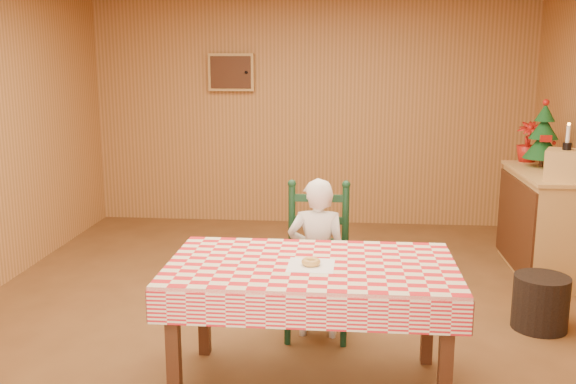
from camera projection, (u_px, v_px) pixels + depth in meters
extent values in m
plane|color=brown|center=(286.00, 324.00, 4.71)|extent=(6.00, 6.00, 0.00)
cube|color=#B57B41|center=(310.00, 112.00, 7.36)|extent=(5.00, 0.10, 2.60)
cube|color=tan|center=(231.00, 72.00, 7.29)|extent=(0.52, 0.08, 0.42)
cube|color=#482513|center=(231.00, 72.00, 7.25)|extent=(0.46, 0.02, 0.36)
sphere|color=black|center=(246.00, 72.00, 7.22)|extent=(0.04, 0.04, 0.04)
cube|color=#482513|center=(311.00, 271.00, 3.67)|extent=(1.60, 0.90, 0.06)
cube|color=#482513|center=(174.00, 356.00, 3.45)|extent=(0.07, 0.07, 0.69)
cube|color=#482513|center=(445.00, 367.00, 3.32)|extent=(0.07, 0.07, 0.69)
cube|color=#482513|center=(204.00, 304.00, 4.17)|extent=(0.07, 0.07, 0.69)
cube|color=#482513|center=(428.00, 312.00, 4.05)|extent=(0.07, 0.07, 0.69)
cube|color=red|center=(311.00, 264.00, 3.66)|extent=(1.64, 0.94, 0.02)
cube|color=red|center=(306.00, 313.00, 3.23)|extent=(1.64, 0.02, 0.18)
cube|color=red|center=(315.00, 256.00, 4.14)|extent=(1.64, 0.02, 0.18)
cube|color=#2C5325|center=(172.00, 277.00, 3.76)|extent=(0.02, 0.94, 0.18)
cube|color=#2C5325|center=(457.00, 286.00, 3.61)|extent=(0.02, 0.94, 0.18)
cube|color=black|center=(317.00, 277.00, 4.44)|extent=(0.44, 0.40, 0.04)
cylinder|color=black|center=(287.00, 316.00, 4.34)|extent=(0.04, 0.04, 0.41)
cylinder|color=black|center=(344.00, 318.00, 4.31)|extent=(0.04, 0.04, 0.41)
cylinder|color=black|center=(292.00, 297.00, 4.67)|extent=(0.04, 0.04, 0.41)
cylinder|color=black|center=(344.00, 299.00, 4.64)|extent=(0.04, 0.04, 0.41)
cylinder|color=black|center=(292.00, 225.00, 4.56)|extent=(0.05, 0.05, 0.60)
sphere|color=black|center=(292.00, 184.00, 4.50)|extent=(0.06, 0.06, 0.06)
cylinder|color=black|center=(345.00, 226.00, 4.53)|extent=(0.05, 0.05, 0.60)
sphere|color=black|center=(346.00, 185.00, 4.46)|extent=(0.06, 0.06, 0.06)
cube|color=black|center=(318.00, 242.00, 4.57)|extent=(0.38, 0.03, 0.05)
cube|color=black|center=(319.00, 220.00, 4.53)|extent=(0.38, 0.03, 0.05)
cube|color=black|center=(319.00, 198.00, 4.50)|extent=(0.38, 0.03, 0.05)
imported|color=silver|center=(317.00, 258.00, 4.42)|extent=(0.41, 0.27, 1.12)
cube|color=white|center=(311.00, 265.00, 3.61)|extent=(0.27, 0.27, 0.00)
torus|color=gold|center=(311.00, 262.00, 3.61)|extent=(0.14, 0.14, 0.04)
cube|color=tan|center=(545.00, 224.00, 5.75)|extent=(0.50, 1.20, 0.90)
cube|color=tan|center=(549.00, 173.00, 5.66)|extent=(0.54, 1.24, 0.03)
cube|color=#482513|center=(515.00, 223.00, 5.78)|extent=(0.02, 1.20, 0.80)
cube|color=tan|center=(565.00, 165.00, 5.24)|extent=(0.39, 0.39, 0.25)
cylinder|color=#482513|center=(541.00, 163.00, 5.89)|extent=(0.04, 0.04, 0.08)
cone|color=#0D3B17|center=(543.00, 145.00, 5.86)|extent=(0.34, 0.34, 0.24)
cone|color=#0D3B17|center=(544.00, 128.00, 5.82)|extent=(0.26, 0.26, 0.20)
cone|color=#0D3B17|center=(545.00, 112.00, 5.80)|extent=(0.18, 0.18, 0.16)
sphere|color=#A6160F|center=(546.00, 102.00, 5.78)|extent=(0.06, 0.06, 0.06)
cube|color=#A6160F|center=(546.00, 139.00, 5.70)|extent=(0.10, 0.02, 0.06)
sphere|color=#A6160F|center=(554.00, 143.00, 5.79)|extent=(0.04, 0.04, 0.04)
sphere|color=#A6160F|center=(534.00, 134.00, 5.89)|extent=(0.04, 0.04, 0.04)
sphere|color=#A6160F|center=(546.00, 122.00, 5.90)|extent=(0.04, 0.04, 0.04)
imported|color=#A6160F|center=(528.00, 142.00, 6.16)|extent=(0.28, 0.28, 0.39)
cylinder|color=black|center=(567.00, 146.00, 5.21)|extent=(0.07, 0.07, 0.06)
cylinder|color=white|center=(568.00, 134.00, 5.19)|extent=(0.03, 0.03, 0.14)
sphere|color=orange|center=(569.00, 124.00, 5.17)|extent=(0.02, 0.02, 0.02)
cylinder|color=black|center=(541.00, 302.00, 4.60)|extent=(0.42, 0.42, 0.39)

